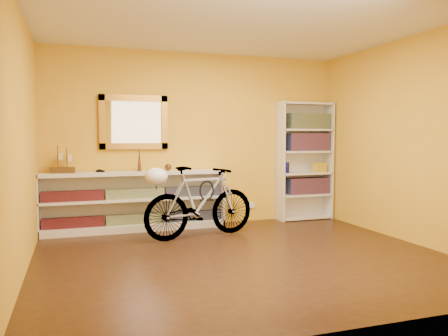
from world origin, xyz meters
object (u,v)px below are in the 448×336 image
object	(u,v)px
console_unit	(135,201)
bookcase	(305,161)
helmet	(156,177)
bicycle	(200,202)

from	to	relation	value
console_unit	bookcase	world-z (taller)	bookcase
helmet	bicycle	bearing A→B (deg)	11.89
console_unit	helmet	size ratio (longest dim) A/B	8.85
console_unit	helmet	bearing A→B (deg)	-79.24
console_unit	bicycle	world-z (taller)	bicycle
bicycle	helmet	distance (m)	0.72
bicycle	bookcase	bearing A→B (deg)	-81.20
bookcase	helmet	size ratio (longest dim) A/B	6.47
bookcase	bicycle	world-z (taller)	bookcase
console_unit	bicycle	bearing A→B (deg)	-42.89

